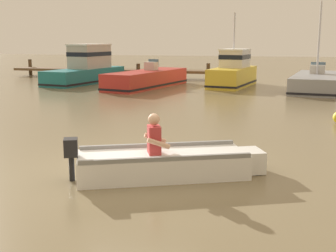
{
  "coord_description": "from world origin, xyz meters",
  "views": [
    {
      "loc": [
        2.82,
        -7.75,
        2.51
      ],
      "look_at": [
        0.39,
        1.86,
        0.55
      ],
      "focal_mm": 46.93,
      "sensor_mm": 36.0,
      "label": 1
    }
  ],
  "objects_px": {
    "moored_boat_yellow": "(233,72)",
    "moored_boat_teal": "(87,69)",
    "moored_boat_red": "(147,79)",
    "rowboat_with_person": "(166,163)",
    "moored_boat_grey": "(316,82)"
  },
  "relations": [
    {
      "from": "moored_boat_teal",
      "to": "moored_boat_yellow",
      "type": "xyz_separation_m",
      "value": [
        8.51,
        0.15,
        -0.06
      ]
    },
    {
      "from": "moored_boat_teal",
      "to": "moored_boat_grey",
      "type": "xyz_separation_m",
      "value": [
        12.75,
        -0.61,
        -0.44
      ]
    },
    {
      "from": "moored_boat_red",
      "to": "moored_boat_yellow",
      "type": "distance_m",
      "value": 4.69
    },
    {
      "from": "moored_boat_grey",
      "to": "moored_boat_yellow",
      "type": "bearing_deg",
      "value": 169.8
    },
    {
      "from": "moored_boat_teal",
      "to": "moored_boat_grey",
      "type": "height_order",
      "value": "moored_boat_grey"
    },
    {
      "from": "rowboat_with_person",
      "to": "moored_boat_teal",
      "type": "distance_m",
      "value": 18.52
    },
    {
      "from": "moored_boat_teal",
      "to": "moored_boat_grey",
      "type": "distance_m",
      "value": 12.77
    },
    {
      "from": "moored_boat_grey",
      "to": "moored_boat_teal",
      "type": "bearing_deg",
      "value": 177.26
    },
    {
      "from": "moored_boat_red",
      "to": "rowboat_with_person",
      "type": "bearing_deg",
      "value": -71.85
    },
    {
      "from": "moored_boat_teal",
      "to": "moored_boat_yellow",
      "type": "relative_size",
      "value": 1.33
    },
    {
      "from": "rowboat_with_person",
      "to": "moored_boat_red",
      "type": "bearing_deg",
      "value": 108.15
    },
    {
      "from": "moored_boat_yellow",
      "to": "moored_boat_grey",
      "type": "relative_size",
      "value": 0.71
    },
    {
      "from": "moored_boat_red",
      "to": "moored_boat_yellow",
      "type": "relative_size",
      "value": 1.39
    },
    {
      "from": "moored_boat_yellow",
      "to": "moored_boat_teal",
      "type": "bearing_deg",
      "value": -178.97
    },
    {
      "from": "rowboat_with_person",
      "to": "moored_boat_red",
      "type": "distance_m",
      "value": 15.51
    }
  ]
}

